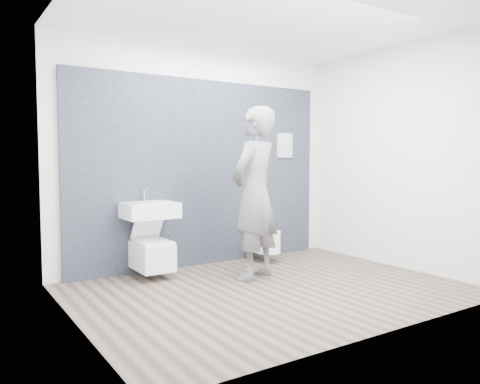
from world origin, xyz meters
TOP-DOWN VIEW (x-y plane):
  - ground at (0.00, 0.00)m, footprint 4.00×4.00m
  - room_shell at (0.00, 0.00)m, footprint 4.00×4.00m
  - tile_wall at (0.00, 1.47)m, footprint 3.60×0.06m
  - washbasin at (-0.86, 1.21)m, footprint 0.61×0.46m
  - toilet_square at (-0.86, 1.17)m, footprint 0.38×0.55m
  - toilet_rounded at (0.76, 1.17)m, footprint 0.32×0.54m
  - info_placard at (1.31, 1.43)m, footprint 0.26×0.03m
  - visitor at (0.12, 0.48)m, footprint 0.85×0.72m

SIDE VIEW (x-z plane):
  - ground at x=0.00m, z-range 0.00..0.00m
  - tile_wall at x=0.00m, z-range -1.20..1.20m
  - info_placard at x=1.31m, z-range -0.17..0.17m
  - toilet_rounded at x=0.76m, z-range 0.13..0.42m
  - toilet_square at x=-0.86m, z-range -0.06..0.62m
  - washbasin at x=-0.86m, z-range 0.56..1.02m
  - visitor at x=0.12m, z-range 0.00..1.98m
  - room_shell at x=0.00m, z-range -0.26..3.74m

